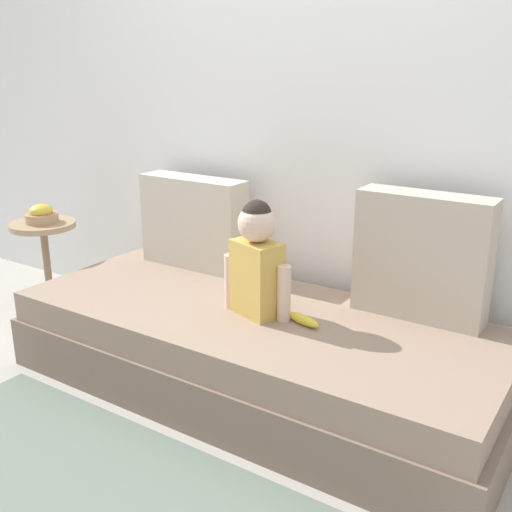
{
  "coord_description": "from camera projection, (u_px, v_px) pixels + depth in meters",
  "views": [
    {
      "loc": [
        1.31,
        -1.98,
        1.38
      ],
      "look_at": [
        0.01,
        0.0,
        0.62
      ],
      "focal_mm": 42.39,
      "sensor_mm": 36.0,
      "label": 1
    }
  ],
  "objects": [
    {
      "name": "ground_plane",
      "position": [
        254.0,
        388.0,
        2.68
      ],
      "size": [
        12.0,
        12.0,
        0.0
      ],
      "primitive_type": "plane",
      "color": "#B2ADA3"
    },
    {
      "name": "back_wall",
      "position": [
        322.0,
        124.0,
        2.8
      ],
      "size": [
        5.36,
        0.1,
        2.21
      ],
      "primitive_type": "cube",
      "color": "white",
      "rests_on": "ground"
    },
    {
      "name": "couch",
      "position": [
        254.0,
        351.0,
        2.63
      ],
      "size": [
        2.16,
        0.88,
        0.37
      ],
      "color": "#826C5B",
      "rests_on": "ground"
    },
    {
      "name": "throw_pillow_left",
      "position": [
        194.0,
        222.0,
        3.08
      ],
      "size": [
        0.58,
        0.16,
        0.46
      ],
      "primitive_type": "cube",
      "color": "beige",
      "rests_on": "couch"
    },
    {
      "name": "throw_pillow_right",
      "position": [
        422.0,
        256.0,
        2.45
      ],
      "size": [
        0.54,
        0.16,
        0.52
      ],
      "primitive_type": "cube",
      "color": "#C1B29E",
      "rests_on": "couch"
    },
    {
      "name": "toddler",
      "position": [
        257.0,
        259.0,
        2.48
      ],
      "size": [
        0.32,
        0.19,
        0.49
      ],
      "color": "gold",
      "rests_on": "couch"
    },
    {
      "name": "banana",
      "position": [
        303.0,
        320.0,
        2.44
      ],
      "size": [
        0.18,
        0.09,
        0.04
      ],
      "primitive_type": "ellipsoid",
      "rotation": [
        0.0,
        0.0,
        -0.27
      ],
      "color": "yellow",
      "rests_on": "couch"
    },
    {
      "name": "side_table",
      "position": [
        45.0,
        245.0,
        3.33
      ],
      "size": [
        0.35,
        0.35,
        0.55
      ],
      "color": "tan",
      "rests_on": "ground"
    },
    {
      "name": "fruit_bowl",
      "position": [
        42.0,
        215.0,
        3.28
      ],
      "size": [
        0.18,
        0.18,
        0.1
      ],
      "color": "tan",
      "rests_on": "side_table"
    }
  ]
}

